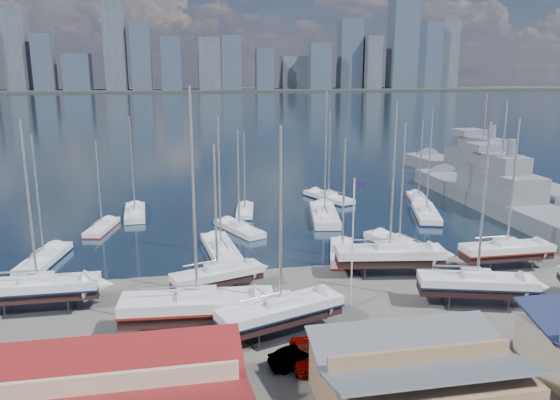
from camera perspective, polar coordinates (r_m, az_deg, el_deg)
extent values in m
plane|color=#605E59|center=(50.51, 6.43, -10.69)|extent=(1400.00, 1400.00, 0.00)
cube|color=#1B303F|center=(354.87, -8.71, 9.75)|extent=(1400.00, 600.00, 0.40)
cube|color=#2D332D|center=(614.46, -9.75, 11.23)|extent=(1400.00, 80.00, 2.20)
cube|color=#595E66|center=(633.05, -25.83, 14.09)|extent=(22.49, 24.47, 83.83)
cube|color=#3D4756|center=(619.72, -23.43, 13.07)|extent=(19.55, 21.83, 55.97)
cube|color=#475166|center=(620.22, -20.39, 12.45)|extent=(26.03, 30.49, 37.14)
cube|color=#595E66|center=(604.17, -16.87, 15.10)|extent=(21.60, 16.58, 87.63)
cube|color=#3D4756|center=(603.38, -14.30, 14.30)|extent=(19.42, 28.42, 67.60)
cube|color=#475166|center=(605.65, -11.30, 13.81)|extent=(20.24, 23.80, 54.09)
cube|color=#595E66|center=(603.71, -7.31, 13.95)|extent=(24.62, 19.72, 54.00)
cube|color=#3D4756|center=(603.80, -5.17, 14.09)|extent=(20.75, 17.93, 55.97)
cube|color=#475166|center=(606.87, -1.62, 13.52)|extent=(18.36, 16.25, 43.03)
cube|color=#595E66|center=(632.22, 1.42, 13.18)|extent=(28.49, 22.03, 35.69)
cube|color=#3D4756|center=(620.95, 4.15, 13.77)|extent=(23.34, 17.87, 49.11)
cube|color=#475166|center=(646.57, 7.30, 14.87)|extent=(25.35, 19.79, 75.95)
cube|color=#595E66|center=(647.83, 9.49, 13.98)|extent=(17.00, 27.45, 57.67)
cube|color=#3D4756|center=(662.26, 12.71, 15.92)|extent=(29.28, 24.05, 106.04)
cube|color=#475166|center=(683.36, 14.86, 14.39)|extent=(30.82, 28.37, 74.41)
cube|color=#595E66|center=(698.30, 17.08, 14.34)|extent=(21.74, 17.03, 77.48)
cube|color=maroon|center=(32.77, -16.96, -17.83)|extent=(14.70, 9.45, 1.41)
cube|color=#8C6B4C|center=(36.61, 14.29, -18.31)|extent=(12.00, 8.00, 3.00)
cube|color=slate|center=(35.60, 14.48, -15.51)|extent=(12.60, 8.40, 1.27)
cube|color=#2D2D33|center=(53.10, -23.75, -10.46)|extent=(5.67, 2.64, 0.16)
cube|color=black|center=(52.53, -23.91, -8.93)|extent=(10.28, 2.55, 0.82)
cube|color=silver|center=(52.24, -23.99, -8.09)|extent=(10.29, 2.98, 0.82)
cube|color=#0B1A39|center=(52.38, -23.95, -8.48)|extent=(10.39, 3.01, 0.16)
cube|color=silver|center=(52.02, -24.06, -7.41)|extent=(2.58, 1.75, 0.50)
cylinder|color=#B2B2B7|center=(50.20, -24.77, -0.25)|extent=(0.22, 0.22, 13.85)
cube|color=#2D2D33|center=(45.51, -8.51, -13.45)|extent=(6.86, 3.56, 0.16)
cube|color=black|center=(44.82, -8.58, -11.62)|extent=(12.27, 3.81, 0.97)
cube|color=silver|center=(44.43, -8.62, -10.49)|extent=(12.31, 4.32, 0.97)
cube|color=maroon|center=(44.61, -8.60, -11.01)|extent=(12.44, 4.36, 0.19)
cube|color=silver|center=(44.14, -8.66, -9.61)|extent=(3.17, 2.26, 0.50)
cylinder|color=#B2B2B7|center=(41.73, -9.03, 0.45)|extent=(0.22, 0.22, 16.31)
cube|color=#2D2D33|center=(52.18, -6.50, -9.79)|extent=(5.19, 3.60, 0.16)
cube|color=black|center=(51.63, -6.54, -8.29)|extent=(8.82, 4.76, 0.69)
cube|color=silver|center=(51.38, -6.56, -7.58)|extent=(8.94, 5.10, 0.69)
cube|color=silver|center=(51.17, -6.58, -6.95)|extent=(2.51, 2.07, 0.50)
cylinder|color=#B2B2B7|center=(49.54, -6.75, -0.89)|extent=(0.22, 0.22, 11.64)
cube|color=#2D2D33|center=(44.53, 0.07, -13.93)|extent=(6.17, 4.32, 0.16)
cube|color=black|center=(43.85, 0.07, -12.15)|extent=(10.45, 5.73, 0.82)
cube|color=silver|center=(43.51, 0.07, -11.18)|extent=(10.60, 6.13, 0.82)
cube|color=#0B1A39|center=(43.67, 0.07, -11.63)|extent=(10.71, 6.20, 0.16)
cube|color=silver|center=(43.24, 0.07, -10.38)|extent=(2.99, 2.48, 0.50)
cylinder|color=#B2B2B7|center=(41.03, 0.07, -1.83)|extent=(0.22, 0.22, 13.81)
cube|color=#2D2D33|center=(57.83, 11.28, -7.62)|extent=(6.35, 3.64, 0.16)
cube|color=black|center=(57.30, 11.35, -6.16)|extent=(11.18, 4.25, 0.87)
cube|color=silver|center=(57.03, 11.39, -5.34)|extent=(11.25, 4.70, 0.87)
cube|color=silver|center=(56.81, 11.42, -4.68)|extent=(2.98, 2.23, 0.50)
cylinder|color=#B2B2B7|center=(55.08, 11.76, 2.38)|extent=(0.22, 0.22, 14.72)
cube|color=#2D2D33|center=(52.65, 19.68, -10.30)|extent=(6.02, 3.97, 0.16)
cube|color=black|center=(52.08, 19.81, -8.76)|extent=(10.34, 5.09, 0.81)
cube|color=silver|center=(51.79, 19.88, -7.93)|extent=(10.46, 5.50, 0.81)
cube|color=#0B1A39|center=(51.92, 19.85, -8.31)|extent=(10.56, 5.56, 0.16)
cube|color=silver|center=(51.57, 19.94, -7.25)|extent=(2.89, 2.32, 0.50)
cylinder|color=#B2B2B7|center=(49.75, 20.52, -0.16)|extent=(0.22, 0.22, 13.59)
cube|color=#2D2D33|center=(63.11, 22.43, -6.61)|extent=(5.35, 2.46, 0.16)
cube|color=black|center=(62.64, 22.55, -5.30)|extent=(9.72, 2.33, 0.78)
cube|color=silver|center=(62.41, 22.61, -4.63)|extent=(9.72, 2.74, 0.78)
cube|color=maroon|center=(62.52, 22.59, -4.94)|extent=(9.82, 2.77, 0.16)
cube|color=silver|center=(62.23, 22.67, -4.07)|extent=(2.43, 1.64, 0.50)
cylinder|color=#B2B2B7|center=(60.77, 23.19, 1.63)|extent=(0.22, 0.22, 13.12)
cube|color=black|center=(65.54, -23.37, -6.29)|extent=(4.09, 10.09, 0.79)
cube|color=silver|center=(65.30, -23.43, -5.63)|extent=(4.50, 10.17, 0.79)
cube|color=#0B1A39|center=(65.41, -23.40, -5.94)|extent=(4.54, 10.27, 0.16)
cube|color=silver|center=(65.11, -23.48, -5.10)|extent=(2.07, 2.72, 0.50)
cylinder|color=#B2B2B7|center=(63.52, -24.01, 0.39)|extent=(0.22, 0.22, 13.27)
cube|color=black|center=(75.98, -18.06, -3.19)|extent=(3.67, 8.47, 0.66)
cube|color=silver|center=(75.80, -18.10, -2.72)|extent=(4.01, 8.55, 0.66)
cube|color=maroon|center=(75.88, -18.08, -2.94)|extent=(4.05, 8.63, 0.13)
cube|color=silver|center=(75.65, -18.13, -2.29)|extent=(1.79, 2.31, 0.50)
cylinder|color=#B2B2B7|center=(74.47, -18.42, 1.65)|extent=(0.22, 0.22, 11.13)
cube|color=black|center=(82.06, -14.88, -1.82)|extent=(2.88, 10.08, 0.80)
cube|color=silver|center=(81.87, -14.91, -1.28)|extent=(3.30, 10.10, 0.80)
cube|color=silver|center=(81.71, -14.94, -0.84)|extent=(1.80, 2.57, 0.50)
cylinder|color=#B2B2B7|center=(80.43, -15.21, 3.64)|extent=(0.22, 0.22, 13.46)
cube|color=black|center=(63.58, -6.16, -5.86)|extent=(3.69, 11.10, 0.87)
cube|color=silver|center=(63.31, -6.18, -5.11)|extent=(4.15, 11.15, 0.87)
cube|color=#0B1A39|center=(63.43, -6.17, -5.46)|extent=(4.19, 11.26, 0.17)
cube|color=silver|center=(63.09, -6.20, -4.52)|extent=(2.10, 2.90, 0.50)
cylinder|color=#B2B2B7|center=(61.31, -6.36, 1.82)|extent=(0.22, 0.22, 14.71)
cube|color=black|center=(71.78, -4.27, -3.54)|extent=(5.68, 9.39, 0.74)
cube|color=silver|center=(71.57, -4.28, -2.97)|extent=(6.04, 9.55, 0.74)
cube|color=silver|center=(71.40, -4.29, -2.49)|extent=(2.34, 2.74, 0.50)
cylinder|color=#B2B2B7|center=(70.02, -4.37, 2.25)|extent=(0.22, 0.22, 12.52)
cube|color=black|center=(80.80, -3.68, -1.59)|extent=(3.27, 8.64, 0.67)
cube|color=silver|center=(80.63, -3.68, -1.13)|extent=(3.62, 8.69, 0.67)
cube|color=#0B1A39|center=(80.71, -3.68, -1.34)|extent=(3.66, 8.78, 0.13)
cube|color=silver|center=(80.49, -3.69, -0.73)|extent=(1.72, 2.30, 0.50)
cylinder|color=#B2B2B7|center=(79.35, -3.75, 3.09)|extent=(0.22, 0.22, 11.38)
cube|color=black|center=(62.62, 6.50, -6.12)|extent=(4.75, 9.59, 0.75)
cube|color=silver|center=(62.38, 6.52, -5.47)|extent=(5.13, 9.70, 0.75)
cube|color=maroon|center=(62.49, 6.51, -5.77)|extent=(5.18, 9.80, 0.15)
cube|color=silver|center=(62.19, 6.53, -4.93)|extent=(2.16, 2.68, 0.50)
cylinder|color=#B2B2B7|center=(60.58, 6.68, 0.53)|extent=(0.22, 0.22, 12.62)
cube|color=black|center=(77.92, 4.65, -2.27)|extent=(5.23, 12.77, 0.99)
cube|color=silver|center=(77.66, 4.66, -1.56)|extent=(5.74, 12.87, 0.99)
cube|color=silver|center=(77.48, 4.67, -1.03)|extent=(2.63, 3.44, 0.50)
cylinder|color=#B2B2B7|center=(75.89, 4.79, 4.94)|extent=(0.22, 0.22, 16.79)
cube|color=black|center=(89.43, 5.08, -0.20)|extent=(6.07, 10.32, 0.81)
cube|color=silver|center=(89.25, 5.09, 0.31)|extent=(6.47, 10.49, 0.81)
cube|color=#0B1A39|center=(89.33, 5.09, 0.07)|extent=(6.53, 10.59, 0.16)
cube|color=silver|center=(89.10, 5.10, 0.72)|extent=(2.54, 3.00, 0.50)
cylinder|color=#B2B2B7|center=(87.91, 5.19, 4.93)|extent=(0.22, 0.22, 13.72)
cube|color=black|center=(66.57, 12.32, -5.19)|extent=(5.32, 10.56, 0.82)
cube|color=silver|center=(66.32, 12.36, -4.52)|extent=(5.74, 10.68, 0.82)
cube|color=silver|center=(66.13, 12.38, -3.97)|extent=(2.40, 2.96, 0.50)
cylinder|color=#B2B2B7|center=(64.50, 12.68, 1.72)|extent=(0.22, 0.22, 13.89)
cube|color=black|center=(81.57, 14.99, -1.94)|extent=(5.87, 11.22, 0.88)
cube|color=silver|center=(81.35, 15.03, -1.35)|extent=(6.30, 11.36, 0.88)
cube|color=#0B1A39|center=(81.45, 15.01, -1.62)|extent=(6.37, 11.48, 0.18)
cube|color=silver|center=(81.19, 15.06, -0.88)|extent=(2.60, 3.17, 0.50)
cylinder|color=#B2B2B7|center=(79.81, 15.36, 4.10)|extent=(0.22, 0.22, 14.78)
cube|color=black|center=(90.56, 14.24, -0.37)|extent=(4.46, 9.35, 0.73)
cube|color=silver|center=(90.39, 14.26, 0.08)|extent=(4.83, 9.45, 0.73)
cube|color=maroon|center=(90.47, 14.25, -0.13)|extent=(4.88, 9.55, 0.15)
cube|color=silver|center=(90.26, 14.28, 0.46)|extent=(2.07, 2.60, 0.50)
cylinder|color=#B2B2B7|center=(89.19, 14.50, 4.15)|extent=(0.22, 0.22, 12.29)
cube|color=slate|center=(89.38, 21.76, -0.64)|extent=(7.92, 45.05, 4.04)
cube|color=slate|center=(88.61, 21.97, 1.77)|extent=(6.01, 15.82, 3.60)
cube|color=slate|center=(88.11, 22.14, 3.68)|extent=(4.46, 9.06, 2.40)
cube|color=slate|center=(91.67, 20.76, 5.21)|extent=(5.11, 4.57, 1.20)
cylinder|color=#B2B2B7|center=(87.49, 22.44, 7.03)|extent=(0.30, 0.30, 8.00)
cube|color=slate|center=(110.32, 20.14, 1.99)|extent=(11.50, 46.42, 4.13)
cube|color=slate|center=(109.69, 20.30, 3.97)|extent=(7.32, 16.55, 3.60)
cube|color=slate|center=(109.29, 20.42, 5.52)|extent=(5.23, 9.55, 2.40)
cube|color=slate|center=(112.80, 19.11, 6.71)|extent=(5.54, 5.04, 1.20)
cylinder|color=#B2B2B7|center=(108.79, 20.64, 8.24)|extent=(0.30, 0.30, 8.00)
imported|color=gray|center=(40.36, 2.57, -15.90)|extent=(2.07, 4.59, 1.53)
imported|color=gray|center=(40.13, 2.00, -16.18)|extent=(4.42, 2.03, 1.41)
imported|color=gray|center=(41.90, 4.60, -14.95)|extent=(3.22, 5.03, 1.29)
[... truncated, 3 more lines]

